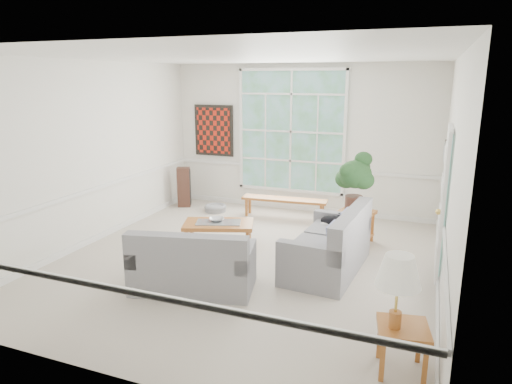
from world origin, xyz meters
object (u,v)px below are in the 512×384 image
at_px(end_table, 355,227).
at_px(coffee_table, 219,235).
at_px(loveseat_front, 193,258).
at_px(side_table, 402,349).
at_px(loveseat_right, 327,239).

bearing_deg(end_table, coffee_table, -153.48).
bearing_deg(loveseat_front, end_table, 42.68).
bearing_deg(side_table, loveseat_right, 119.51).
relative_size(end_table, side_table, 1.16).
height_order(loveseat_front, coffee_table, loveseat_front).
bearing_deg(side_table, end_table, 106.26).
bearing_deg(loveseat_front, coffee_table, 90.05).
height_order(loveseat_right, coffee_table, loveseat_right).
distance_m(loveseat_right, end_table, 1.32).
distance_m(loveseat_right, coffee_table, 1.89).
distance_m(loveseat_right, loveseat_front, 1.94).
distance_m(loveseat_right, side_table, 2.41).
relative_size(coffee_table, end_table, 2.04).
xyz_separation_m(loveseat_right, loveseat_front, (-1.50, -1.22, -0.04)).
distance_m(loveseat_front, side_table, 2.83).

